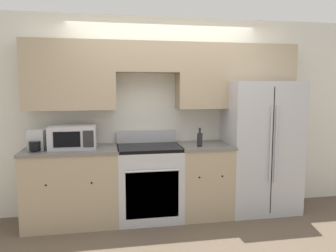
{
  "coord_description": "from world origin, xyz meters",
  "views": [
    {
      "loc": [
        -0.74,
        -3.74,
        1.67
      ],
      "look_at": [
        0.0,
        0.31,
        1.19
      ],
      "focal_mm": 35.0,
      "sensor_mm": 36.0,
      "label": 1
    }
  ],
  "objects_px": {
    "oven_range": "(149,182)",
    "microwave": "(73,137)",
    "refrigerator": "(258,146)",
    "bottle": "(200,139)"
  },
  "relations": [
    {
      "from": "oven_range",
      "to": "microwave",
      "type": "bearing_deg",
      "value": 178.18
    },
    {
      "from": "oven_range",
      "to": "microwave",
      "type": "xyz_separation_m",
      "value": [
        -0.92,
        0.03,
        0.6
      ]
    },
    {
      "from": "refrigerator",
      "to": "bottle",
      "type": "relative_size",
      "value": 7.51
    },
    {
      "from": "refrigerator",
      "to": "microwave",
      "type": "distance_m",
      "value": 2.45
    },
    {
      "from": "bottle",
      "to": "refrigerator",
      "type": "bearing_deg",
      "value": 13.58
    },
    {
      "from": "refrigerator",
      "to": "bottle",
      "type": "height_order",
      "value": "refrigerator"
    },
    {
      "from": "oven_range",
      "to": "bottle",
      "type": "relative_size",
      "value": 4.7
    },
    {
      "from": "oven_range",
      "to": "microwave",
      "type": "distance_m",
      "value": 1.1
    },
    {
      "from": "refrigerator",
      "to": "oven_range",
      "type": "bearing_deg",
      "value": -177.03
    },
    {
      "from": "microwave",
      "to": "refrigerator",
      "type": "bearing_deg",
      "value": 1.16
    }
  ]
}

